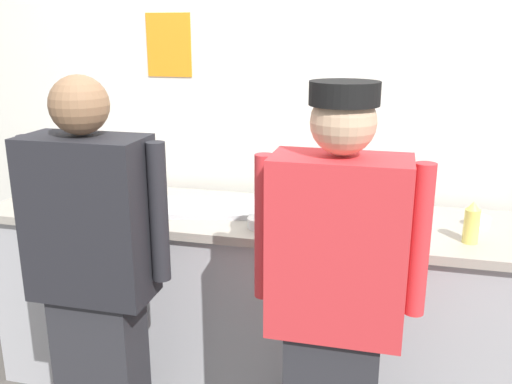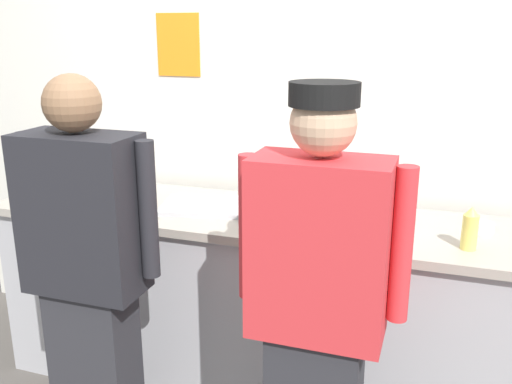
{
  "view_description": "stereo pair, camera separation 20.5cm",
  "coord_description": "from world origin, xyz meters",
  "px_view_note": "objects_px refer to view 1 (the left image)",
  "views": [
    {
      "loc": [
        0.65,
        -2.11,
        1.79
      ],
      "look_at": [
        0.03,
        0.35,
        1.05
      ],
      "focal_mm": 39.13,
      "sensor_mm": 36.0,
      "label": 1
    },
    {
      "loc": [
        0.85,
        -2.05,
        1.79
      ],
      "look_at": [
        0.03,
        0.35,
        1.05
      ],
      "focal_mm": 39.13,
      "sensor_mm": 36.0,
      "label": 2
    }
  ],
  "objects_px": {
    "chef_near_left": "(95,277)",
    "ramekin_yellow_sauce": "(478,221)",
    "chef_center": "(335,305)",
    "squeeze_bottle_spare": "(472,223)",
    "ramekin_red_sauce": "(111,210)",
    "squeeze_bottle_primary": "(140,187)",
    "squeeze_bottle_secondary": "(281,185)",
    "chefs_knife": "(102,198)",
    "deli_cup": "(402,213)",
    "ramekin_green_sauce": "(401,228)",
    "ramekin_orange_sauce": "(259,222)",
    "plate_stack_front": "(80,192)",
    "mixing_bowl_steel": "(319,207)",
    "sheet_tray": "(214,207)"
  },
  "relations": [
    {
      "from": "plate_stack_front",
      "to": "squeeze_bottle_secondary",
      "type": "bearing_deg",
      "value": 8.13
    },
    {
      "from": "mixing_bowl_steel",
      "to": "chefs_knife",
      "type": "bearing_deg",
      "value": 178.7
    },
    {
      "from": "squeeze_bottle_secondary",
      "to": "chefs_knife",
      "type": "height_order",
      "value": "squeeze_bottle_secondary"
    },
    {
      "from": "mixing_bowl_steel",
      "to": "squeeze_bottle_primary",
      "type": "distance_m",
      "value": 0.92
    },
    {
      "from": "squeeze_bottle_spare",
      "to": "chefs_knife",
      "type": "relative_size",
      "value": 0.65
    },
    {
      "from": "chef_center",
      "to": "squeeze_bottle_secondary",
      "type": "relative_size",
      "value": 7.62
    },
    {
      "from": "deli_cup",
      "to": "chef_center",
      "type": "bearing_deg",
      "value": -106.09
    },
    {
      "from": "mixing_bowl_steel",
      "to": "ramekin_red_sauce",
      "type": "relative_size",
      "value": 4.58
    },
    {
      "from": "squeeze_bottle_secondary",
      "to": "ramekin_yellow_sauce",
      "type": "xyz_separation_m",
      "value": [
        0.92,
        -0.08,
        -0.08
      ]
    },
    {
      "from": "deli_cup",
      "to": "plate_stack_front",
      "type": "bearing_deg",
      "value": -178.73
    },
    {
      "from": "squeeze_bottle_primary",
      "to": "ramekin_yellow_sauce",
      "type": "distance_m",
      "value": 1.63
    },
    {
      "from": "squeeze_bottle_primary",
      "to": "ramekin_orange_sauce",
      "type": "distance_m",
      "value": 0.71
    },
    {
      "from": "plate_stack_front",
      "to": "chef_near_left",
      "type": "bearing_deg",
      "value": -55.92
    },
    {
      "from": "plate_stack_front",
      "to": "squeeze_bottle_secondary",
      "type": "relative_size",
      "value": 1.05
    },
    {
      "from": "mixing_bowl_steel",
      "to": "squeeze_bottle_spare",
      "type": "bearing_deg",
      "value": -13.5
    },
    {
      "from": "plate_stack_front",
      "to": "ramekin_green_sauce",
      "type": "xyz_separation_m",
      "value": [
        1.62,
        -0.13,
        -0.01
      ]
    },
    {
      "from": "squeeze_bottle_primary",
      "to": "deli_cup",
      "type": "bearing_deg",
      "value": 0.92
    },
    {
      "from": "plate_stack_front",
      "to": "chefs_knife",
      "type": "distance_m",
      "value": 0.12
    },
    {
      "from": "chef_center",
      "to": "ramekin_red_sauce",
      "type": "relative_size",
      "value": 18.83
    },
    {
      "from": "ramekin_green_sauce",
      "to": "ramekin_orange_sauce",
      "type": "xyz_separation_m",
      "value": [
        -0.61,
        -0.08,
        0.0
      ]
    },
    {
      "from": "chef_center",
      "to": "squeeze_bottle_spare",
      "type": "distance_m",
      "value": 0.76
    },
    {
      "from": "chef_center",
      "to": "squeeze_bottle_primary",
      "type": "height_order",
      "value": "chef_center"
    },
    {
      "from": "chef_center",
      "to": "ramekin_yellow_sauce",
      "type": "relative_size",
      "value": 16.0
    },
    {
      "from": "squeeze_bottle_secondary",
      "to": "ramekin_red_sauce",
      "type": "height_order",
      "value": "squeeze_bottle_secondary"
    },
    {
      "from": "ramekin_green_sauce",
      "to": "ramekin_yellow_sauce",
      "type": "xyz_separation_m",
      "value": [
        0.34,
        0.19,
        -0.0
      ]
    },
    {
      "from": "ramekin_red_sauce",
      "to": "squeeze_bottle_primary",
      "type": "bearing_deg",
      "value": 75.34
    },
    {
      "from": "chef_center",
      "to": "ramekin_yellow_sauce",
      "type": "bearing_deg",
      "value": 54.93
    },
    {
      "from": "sheet_tray",
      "to": "chef_near_left",
      "type": "bearing_deg",
      "value": -110.3
    },
    {
      "from": "chef_center",
      "to": "chefs_knife",
      "type": "distance_m",
      "value": 1.49
    },
    {
      "from": "ramekin_green_sauce",
      "to": "ramekin_orange_sauce",
      "type": "relative_size",
      "value": 0.86
    },
    {
      "from": "sheet_tray",
      "to": "ramekin_orange_sauce",
      "type": "xyz_separation_m",
      "value": [
        0.28,
        -0.2,
        0.01
      ]
    },
    {
      "from": "chefs_knife",
      "to": "sheet_tray",
      "type": "bearing_deg",
      "value": -2.3
    },
    {
      "from": "deli_cup",
      "to": "chefs_knife",
      "type": "xyz_separation_m",
      "value": [
        -1.51,
        -0.02,
        -0.04
      ]
    },
    {
      "from": "ramekin_green_sauce",
      "to": "chef_near_left",
      "type": "bearing_deg",
      "value": -153.25
    },
    {
      "from": "mixing_bowl_steel",
      "to": "ramekin_yellow_sauce",
      "type": "bearing_deg",
      "value": 5.91
    },
    {
      "from": "squeeze_bottle_spare",
      "to": "deli_cup",
      "type": "relative_size",
      "value": 1.99
    },
    {
      "from": "chef_center",
      "to": "squeeze_bottle_spare",
      "type": "relative_size",
      "value": 9.15
    },
    {
      "from": "chefs_knife",
      "to": "squeeze_bottle_spare",
      "type": "bearing_deg",
      "value": -5.82
    },
    {
      "from": "squeeze_bottle_spare",
      "to": "ramekin_green_sauce",
      "type": "bearing_deg",
      "value": 172.42
    },
    {
      "from": "plate_stack_front",
      "to": "deli_cup",
      "type": "bearing_deg",
      "value": 1.27
    },
    {
      "from": "plate_stack_front",
      "to": "chefs_knife",
      "type": "bearing_deg",
      "value": 9.86
    },
    {
      "from": "chef_near_left",
      "to": "plate_stack_front",
      "type": "xyz_separation_m",
      "value": [
        -0.48,
        0.7,
        0.11
      ]
    },
    {
      "from": "ramekin_green_sauce",
      "to": "squeeze_bottle_spare",
      "type": "bearing_deg",
      "value": -7.58
    },
    {
      "from": "squeeze_bottle_secondary",
      "to": "deli_cup",
      "type": "distance_m",
      "value": 0.6
    },
    {
      "from": "mixing_bowl_steel",
      "to": "squeeze_bottle_secondary",
      "type": "height_order",
      "value": "squeeze_bottle_secondary"
    },
    {
      "from": "squeeze_bottle_primary",
      "to": "deli_cup",
      "type": "xyz_separation_m",
      "value": [
        1.29,
        0.02,
        -0.04
      ]
    },
    {
      "from": "ramekin_red_sauce",
      "to": "deli_cup",
      "type": "bearing_deg",
      "value": 9.76
    },
    {
      "from": "ramekin_orange_sauce",
      "to": "deli_cup",
      "type": "height_order",
      "value": "deli_cup"
    },
    {
      "from": "mixing_bowl_steel",
      "to": "squeeze_bottle_spare",
      "type": "height_order",
      "value": "squeeze_bottle_spare"
    },
    {
      "from": "chef_near_left",
      "to": "ramekin_yellow_sauce",
      "type": "xyz_separation_m",
      "value": [
        1.49,
        0.77,
        0.1
      ]
    }
  ]
}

